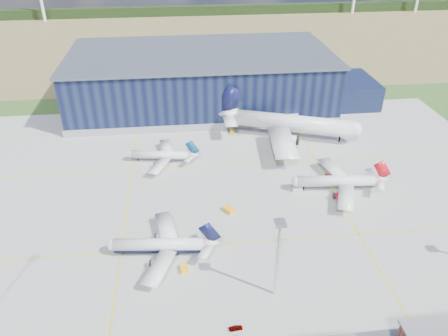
% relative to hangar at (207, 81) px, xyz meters
% --- Properties ---
extents(ground, '(600.00, 600.00, 0.00)m').
position_rel_hangar_xyz_m(ground, '(-2.81, -94.80, -11.62)').
color(ground, '#26491B').
rests_on(ground, ground).
extents(apron, '(220.00, 160.00, 0.08)m').
position_rel_hangar_xyz_m(apron, '(-2.81, -84.80, -11.59)').
color(apron, gray).
rests_on(apron, ground).
extents(farmland, '(600.00, 220.00, 0.01)m').
position_rel_hangar_xyz_m(farmland, '(-2.81, 125.20, -11.62)').
color(farmland, olive).
rests_on(farmland, ground).
extents(treeline, '(600.00, 8.00, 8.00)m').
position_rel_hangar_xyz_m(treeline, '(-2.81, 205.20, -7.62)').
color(treeline, black).
rests_on(treeline, ground).
extents(hangar, '(145.00, 62.00, 26.10)m').
position_rel_hangar_xyz_m(hangar, '(0.00, 0.00, 0.00)').
color(hangar, black).
rests_on(hangar, ground).
extents(light_mast_center, '(2.60, 2.60, 23.00)m').
position_rel_hangar_xyz_m(light_mast_center, '(7.19, -124.80, 3.82)').
color(light_mast_center, silver).
rests_on(light_mast_center, ground).
extents(airliner_navy, '(35.52, 34.89, 10.59)m').
position_rel_hangar_xyz_m(airliner_navy, '(-21.80, -106.80, -6.32)').
color(airliner_navy, silver).
rests_on(airliner_navy, ground).
extents(airliner_red, '(37.39, 36.71, 11.25)m').
position_rel_hangar_xyz_m(airliner_red, '(37.72, -80.97, -5.99)').
color(airliner_red, silver).
rests_on(airliner_red, ground).
extents(airliner_widebody, '(80.03, 79.23, 20.39)m').
position_rel_hangar_xyz_m(airliner_widebody, '(32.64, -40.24, -1.42)').
color(airliner_widebody, silver).
rests_on(airliner_widebody, ground).
extents(airliner_regional, '(32.39, 31.89, 9.19)m').
position_rel_hangar_xyz_m(airliner_regional, '(-22.14, -54.80, -7.02)').
color(airliner_regional, silver).
rests_on(airliner_regional, ground).
extents(gse_tug_a, '(3.96, 4.38, 1.56)m').
position_rel_hangar_xyz_m(gse_tug_a, '(-0.07, -89.43, -10.84)').
color(gse_tug_a, '#FFB216').
rests_on(gse_tug_a, ground).
extents(gse_tug_b, '(2.18, 3.07, 1.26)m').
position_rel_hangar_xyz_m(gse_tug_b, '(-15.19, -114.04, -10.98)').
color(gse_tug_b, '#FFB216').
rests_on(gse_tug_b, ground).
extents(gse_cart_a, '(3.06, 3.59, 1.32)m').
position_rel_hangar_xyz_m(gse_cart_a, '(39.81, -88.34, -10.96)').
color(gse_cart_a, silver).
rests_on(gse_cart_a, ground).
extents(gse_tug_c, '(2.30, 3.10, 1.22)m').
position_rel_hangar_xyz_m(gse_tug_c, '(8.24, -32.80, -11.00)').
color(gse_tug_c, '#FFB216').
rests_on(gse_tug_c, ground).
extents(gse_cart_b, '(3.44, 2.60, 1.35)m').
position_rel_hangar_xyz_m(gse_cart_b, '(24.75, -80.36, -10.94)').
color(gse_cart_b, silver).
rests_on(gse_cart_b, ground).
extents(car_a, '(3.32, 1.57, 1.10)m').
position_rel_hangar_xyz_m(car_a, '(-3.94, -134.57, -11.07)').
color(car_a, '#99999E').
rests_on(car_a, ground).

